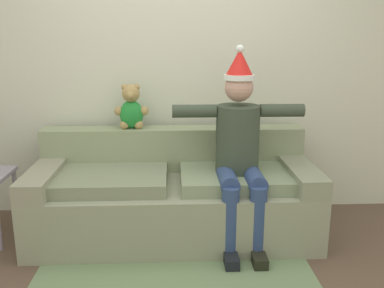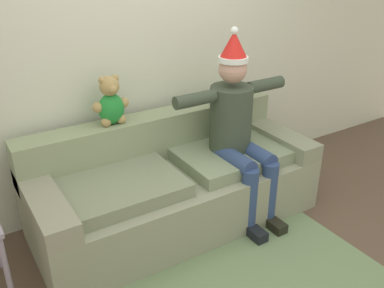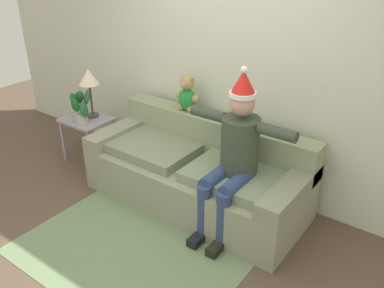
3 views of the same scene
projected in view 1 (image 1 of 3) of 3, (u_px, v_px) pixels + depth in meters
The scene contains 4 objects.
back_wall at pixel (172, 64), 3.75m from camera, with size 7.00×0.10×2.70m, color beige.
couch at pixel (173, 194), 3.47m from camera, with size 2.24×0.94×0.82m.
person_seated at pixel (239, 146), 3.23m from camera, with size 1.02×0.77×1.53m.
teddy_bear at pixel (131, 109), 3.58m from camera, with size 0.29×0.17×0.38m.
Camera 1 is at (0.00, -2.27, 1.59)m, focal length 39.54 mm.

